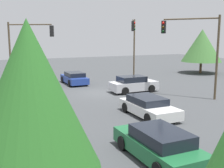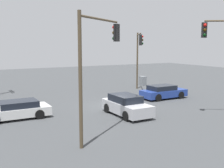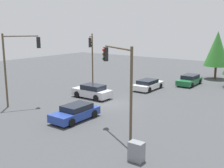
{
  "view_description": "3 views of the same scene",
  "coord_description": "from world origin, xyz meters",
  "px_view_note": "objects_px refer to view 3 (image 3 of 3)",
  "views": [
    {
      "loc": [
        9.33,
        22.6,
        5.05
      ],
      "look_at": [
        -0.09,
        2.23,
        1.16
      ],
      "focal_mm": 45.0,
      "sensor_mm": 36.0,
      "label": 1
    },
    {
      "loc": [
        -19.58,
        11.28,
        5.05
      ],
      "look_at": [
        0.76,
        -0.09,
        1.74
      ],
      "focal_mm": 45.0,
      "sensor_mm": 36.0,
      "label": 2
    },
    {
      "loc": [
        16.13,
        -21.51,
        7.57
      ],
      "look_at": [
        0.55,
        -0.3,
        2.11
      ],
      "focal_mm": 45.0,
      "sensor_mm": 36.0,
      "label": 3
    }
  ],
  "objects_px": {
    "sedan_white": "(148,85)",
    "traffic_signal_cross": "(92,51)",
    "traffic_signal_main": "(18,58)",
    "sedan_blue": "(76,112)",
    "electrical_cabinet": "(136,151)",
    "sedan_silver": "(92,91)",
    "traffic_signal_aux": "(120,73)",
    "sedan_green": "(190,80)"
  },
  "relations": [
    {
      "from": "sedan_green",
      "to": "sedan_silver",
      "type": "distance_m",
      "value": 14.03
    },
    {
      "from": "sedan_blue",
      "to": "sedan_white",
      "type": "bearing_deg",
      "value": -86.96
    },
    {
      "from": "traffic_signal_aux",
      "to": "electrical_cabinet",
      "type": "distance_m",
      "value": 5.71
    },
    {
      "from": "traffic_signal_main",
      "to": "electrical_cabinet",
      "type": "bearing_deg",
      "value": -69.35
    },
    {
      "from": "electrical_cabinet",
      "to": "traffic_signal_aux",
      "type": "bearing_deg",
      "value": 138.11
    },
    {
      "from": "sedan_white",
      "to": "traffic_signal_aux",
      "type": "height_order",
      "value": "traffic_signal_aux"
    },
    {
      "from": "sedan_blue",
      "to": "traffic_signal_aux",
      "type": "distance_m",
      "value": 5.96
    },
    {
      "from": "sedan_white",
      "to": "sedan_silver",
      "type": "xyz_separation_m",
      "value": [
        -2.86,
        -7.12,
        0.1
      ]
    },
    {
      "from": "traffic_signal_main",
      "to": "electrical_cabinet",
      "type": "distance_m",
      "value": 15.78
    },
    {
      "from": "sedan_green",
      "to": "traffic_signal_aux",
      "type": "xyz_separation_m",
      "value": [
        2.28,
        -19.38,
        3.74
      ]
    },
    {
      "from": "sedan_green",
      "to": "traffic_signal_cross",
      "type": "distance_m",
      "value": 13.34
    },
    {
      "from": "sedan_white",
      "to": "electrical_cabinet",
      "type": "distance_m",
      "value": 18.65
    },
    {
      "from": "sedan_green",
      "to": "traffic_signal_aux",
      "type": "distance_m",
      "value": 19.87
    },
    {
      "from": "sedan_green",
      "to": "sedan_silver",
      "type": "bearing_deg",
      "value": 65.14
    },
    {
      "from": "sedan_blue",
      "to": "sedan_green",
      "type": "bearing_deg",
      "value": -96.97
    },
    {
      "from": "sedan_green",
      "to": "traffic_signal_main",
      "type": "height_order",
      "value": "traffic_signal_main"
    },
    {
      "from": "sedan_blue",
      "to": "electrical_cabinet",
      "type": "height_order",
      "value": "sedan_blue"
    },
    {
      "from": "sedan_green",
      "to": "sedan_white",
      "type": "xyz_separation_m",
      "value": [
        -3.04,
        -5.61,
        -0.04
      ]
    },
    {
      "from": "traffic_signal_main",
      "to": "traffic_signal_cross",
      "type": "relative_size",
      "value": 1.04
    },
    {
      "from": "sedan_green",
      "to": "traffic_signal_main",
      "type": "xyz_separation_m",
      "value": [
        -9.47,
        -19.12,
        4.02
      ]
    },
    {
      "from": "sedan_blue",
      "to": "traffic_signal_cross",
      "type": "distance_m",
      "value": 13.03
    },
    {
      "from": "sedan_silver",
      "to": "traffic_signal_cross",
      "type": "height_order",
      "value": "traffic_signal_cross"
    },
    {
      "from": "sedan_green",
      "to": "sedan_white",
      "type": "bearing_deg",
      "value": 61.57
    },
    {
      "from": "sedan_silver",
      "to": "electrical_cabinet",
      "type": "xyz_separation_m",
      "value": [
        11.35,
        -9.49,
        -0.13
      ]
    },
    {
      "from": "sedan_green",
      "to": "traffic_signal_main",
      "type": "distance_m",
      "value": 21.71
    },
    {
      "from": "sedan_white",
      "to": "traffic_signal_cross",
      "type": "bearing_deg",
      "value": -153.41
    },
    {
      "from": "traffic_signal_cross",
      "to": "electrical_cabinet",
      "type": "relative_size",
      "value": 5.84
    },
    {
      "from": "sedan_green",
      "to": "electrical_cabinet",
      "type": "xyz_separation_m",
      "value": [
        5.45,
        -22.22,
        -0.07
      ]
    },
    {
      "from": "sedan_white",
      "to": "traffic_signal_aux",
      "type": "xyz_separation_m",
      "value": [
        5.32,
        -13.77,
        3.78
      ]
    },
    {
      "from": "traffic_signal_main",
      "to": "electrical_cabinet",
      "type": "xyz_separation_m",
      "value": [
        14.92,
        -3.11,
        -4.09
      ]
    },
    {
      "from": "electrical_cabinet",
      "to": "sedan_green",
      "type": "bearing_deg",
      "value": 103.79
    },
    {
      "from": "sedan_green",
      "to": "traffic_signal_cross",
      "type": "bearing_deg",
      "value": 43.27
    },
    {
      "from": "traffic_signal_aux",
      "to": "sedan_blue",
      "type": "bearing_deg",
      "value": 26.19
    },
    {
      "from": "sedan_white",
      "to": "sedan_green",
      "type": "bearing_deg",
      "value": 61.57
    },
    {
      "from": "traffic_signal_cross",
      "to": "electrical_cabinet",
      "type": "xyz_separation_m",
      "value": [
        14.73,
        -13.49,
        -4.0
      ]
    },
    {
      "from": "sedan_silver",
      "to": "electrical_cabinet",
      "type": "relative_size",
      "value": 3.79
    },
    {
      "from": "traffic_signal_main",
      "to": "sedan_blue",
      "type": "bearing_deg",
      "value": -56.93
    },
    {
      "from": "sedan_silver",
      "to": "traffic_signal_aux",
      "type": "height_order",
      "value": "traffic_signal_aux"
    },
    {
      "from": "sedan_blue",
      "to": "electrical_cabinet",
      "type": "relative_size",
      "value": 3.82
    },
    {
      "from": "sedan_silver",
      "to": "traffic_signal_main",
      "type": "distance_m",
      "value": 8.32
    },
    {
      "from": "sedan_green",
      "to": "traffic_signal_cross",
      "type": "relative_size",
      "value": 0.7
    },
    {
      "from": "sedan_white",
      "to": "traffic_signal_cross",
      "type": "height_order",
      "value": "traffic_signal_cross"
    }
  ]
}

